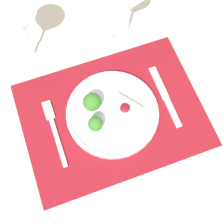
{
  "coord_description": "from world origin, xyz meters",
  "views": [
    {
      "loc": [
        -0.1,
        -0.28,
        1.58
      ],
      "look_at": [
        -0.0,
        -0.0,
        0.8
      ],
      "focal_mm": 50.0,
      "sensor_mm": 36.0,
      "label": 1
    }
  ],
  "objects_px": {
    "spoon": "(99,40)",
    "wine_glass_near": "(129,2)",
    "knife": "(167,100)",
    "wine_glass_far": "(22,24)",
    "dinner_plate": "(111,113)",
    "fork": "(54,128)"
  },
  "relations": [
    {
      "from": "spoon",
      "to": "wine_glass_near",
      "type": "bearing_deg",
      "value": 0.04
    },
    {
      "from": "knife",
      "to": "wine_glass_far",
      "type": "xyz_separation_m",
      "value": [
        -0.31,
        0.27,
        0.14
      ]
    },
    {
      "from": "spoon",
      "to": "wine_glass_far",
      "type": "distance_m",
      "value": 0.24
    },
    {
      "from": "wine_glass_far",
      "to": "wine_glass_near",
      "type": "bearing_deg",
      "value": -4.74
    },
    {
      "from": "dinner_plate",
      "to": "spoon",
      "type": "xyz_separation_m",
      "value": [
        0.05,
        0.24,
        -0.01
      ]
    },
    {
      "from": "dinner_plate",
      "to": "fork",
      "type": "relative_size",
      "value": 1.3
    },
    {
      "from": "wine_glass_far",
      "to": "fork",
      "type": "bearing_deg",
      "value": -92.39
    },
    {
      "from": "dinner_plate",
      "to": "spoon",
      "type": "bearing_deg",
      "value": 78.83
    },
    {
      "from": "spoon",
      "to": "wine_glass_far",
      "type": "bearing_deg",
      "value": 174.44
    },
    {
      "from": "wine_glass_near",
      "to": "wine_glass_far",
      "type": "bearing_deg",
      "value": 175.26
    },
    {
      "from": "fork",
      "to": "wine_glass_near",
      "type": "height_order",
      "value": "wine_glass_near"
    },
    {
      "from": "dinner_plate",
      "to": "knife",
      "type": "xyz_separation_m",
      "value": [
        0.16,
        -0.01,
        -0.01
      ]
    },
    {
      "from": "fork",
      "to": "wine_glass_far",
      "type": "distance_m",
      "value": 0.28
    },
    {
      "from": "dinner_plate",
      "to": "fork",
      "type": "distance_m",
      "value": 0.16
    },
    {
      "from": "fork",
      "to": "wine_glass_near",
      "type": "relative_size",
      "value": 1.05
    },
    {
      "from": "dinner_plate",
      "to": "wine_glass_near",
      "type": "bearing_deg",
      "value": 59.89
    },
    {
      "from": "spoon",
      "to": "wine_glass_near",
      "type": "xyz_separation_m",
      "value": [
        0.09,
        -0.0,
        0.13
      ]
    },
    {
      "from": "wine_glass_near",
      "to": "wine_glass_far",
      "type": "xyz_separation_m",
      "value": [
        -0.28,
        0.02,
        0.01
      ]
    },
    {
      "from": "fork",
      "to": "wine_glass_far",
      "type": "bearing_deg",
      "value": 86.34
    },
    {
      "from": "dinner_plate",
      "to": "spoon",
      "type": "height_order",
      "value": "dinner_plate"
    },
    {
      "from": "wine_glass_far",
      "to": "dinner_plate",
      "type": "bearing_deg",
      "value": -60.35
    },
    {
      "from": "spoon",
      "to": "fork",
      "type": "bearing_deg",
      "value": -131.66
    }
  ]
}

